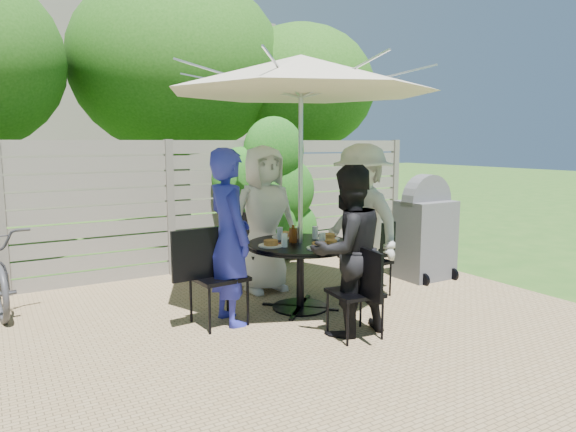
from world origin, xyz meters
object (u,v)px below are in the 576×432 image
umbrella (301,74)px  chair_right (369,275)px  person_right (362,222)px  plate_right (328,237)px  plate_extra (330,244)px  glass_left (284,240)px  plate_left (271,244)px  glass_back (280,233)px  chair_left (217,296)px  plate_back (283,235)px  bbq_grill (425,232)px  person_front (348,251)px  glass_right (315,233)px  plate_front (319,246)px  person_left (229,237)px  syrup_jug (293,235)px  chair_front (355,311)px  chair_back (259,267)px  person_back (264,219)px  patio_table (300,263)px  glass_front (322,239)px  coffee_cup (297,233)px

umbrella → chair_right: umbrella is taller
person_right → plate_right: (-0.47, -0.00, -0.13)m
plate_extra → glass_left: (-0.44, 0.19, 0.05)m
plate_left → glass_back: 0.37m
chair_left → plate_back: 1.13m
umbrella → bbq_grill: size_ratio=1.99×
person_front → plate_left: 0.91m
plate_left → glass_right: bearing=9.8°
person_front → plate_front: (-0.00, 0.47, -0.04)m
umbrella → person_left: 1.82m
chair_right → plate_right: size_ratio=3.32×
person_front → syrup_jug: size_ratio=10.06×
chair_left → bbq_grill: size_ratio=0.72×
person_right → person_left: bearing=-90.0°
person_left → chair_front: (0.83, -0.96, -0.61)m
glass_right → plate_extra: bearing=-101.0°
plate_extra → syrup_jug: size_ratio=1.50×
person_front → person_right: size_ratio=0.89×
chair_back → plate_front: 1.41m
bbq_grill → plate_right: bearing=-172.4°
chair_front → bbq_grill: (2.09, 1.20, 0.37)m
umbrella → person_back: (-0.00, 0.83, -1.61)m
patio_table → plate_extra: (0.18, -0.30, 0.25)m
patio_table → person_front: bearing=-89.8°
plate_extra → chair_left: bearing=165.6°
plate_back → person_right: bearing=-23.3°
umbrella → chair_right: (0.96, 0.00, -2.24)m
person_back → umbrella: bearing=-90.0°
chair_back → plate_front: (0.00, -1.33, 0.49)m
glass_right → patio_table: bearing=-157.8°
chair_back → glass_front: (0.11, -1.22, 0.54)m
person_back → chair_left: bearing=-139.3°
chair_left → plate_front: bearing=-24.9°
umbrella → person_left: (-0.83, -0.00, -1.62)m
glass_right → glass_back: bearing=157.2°
chair_left → syrup_jug: (0.91, 0.05, 0.52)m
patio_table → coffee_cup: (0.10, 0.22, 0.28)m
plate_right → glass_right: 0.15m
chair_back → bbq_grill: size_ratio=0.66×
umbrella → glass_left: bearing=-157.8°
plate_left → glass_left: bearing=-46.1°
glass_front → person_front: bearing=-100.3°
person_front → plate_back: 1.19m
syrup_jug → plate_right: bearing=-6.6°
plate_extra → glass_back: bearing=117.1°
syrup_jug → person_back: bearing=85.8°
umbrella → chair_back: 2.42m
glass_back → glass_left: (-0.15, -0.36, 0.00)m
chair_left → glass_front: bearing=-18.0°
chair_right → person_right: person_right is taller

